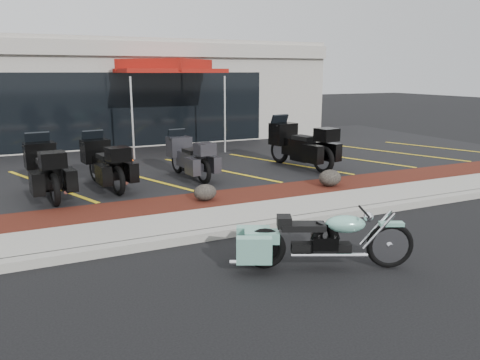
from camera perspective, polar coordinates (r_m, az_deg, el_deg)
name	(u,v)px	position (r m, az deg, el deg)	size (l,w,h in m)	color
ground	(222,258)	(7.34, -2.26, -9.51)	(90.00, 90.00, 0.00)	black
curb	(201,236)	(8.10, -4.73, -6.78)	(24.00, 0.25, 0.15)	gray
sidewalk	(188,224)	(8.72, -6.32, -5.34)	(24.00, 1.20, 0.15)	gray
mulch_bed	(170,207)	(9.82, -8.56, -3.28)	(24.00, 1.20, 0.16)	black
upper_lot	(120,163)	(14.95, -14.43, 2.07)	(26.00, 9.60, 0.15)	black
dealership_building	(89,92)	(20.91, -17.97, 10.20)	(18.00, 8.16, 4.00)	#9C978D
boulder_mid	(205,192)	(9.90, -4.28, -1.51)	(0.49, 0.41, 0.35)	black
boulder_right	(330,178)	(11.31, 10.91, 0.26)	(0.56, 0.47, 0.40)	black
hero_cruiser	(390,239)	(7.16, 17.85, -6.84)	(2.58, 0.65, 0.91)	#75B7A3
touring_black_front	(40,161)	(11.69, -23.24, 2.16)	(2.30, 0.88, 1.34)	black
touring_black_mid	(94,156)	(12.05, -17.34, 2.79)	(2.22, 0.85, 1.29)	black
touring_grey	(177,151)	(12.61, -7.65, 3.51)	(2.07, 0.79, 1.20)	#2A2A2E
touring_black_rear	(280,139)	(13.95, 4.87, 5.01)	(2.50, 0.95, 1.45)	black
traffic_cone	(127,154)	(14.82, -13.64, 3.13)	(0.33, 0.33, 0.42)	#DB4607
popup_canopy	(165,68)	(16.66, -9.08, 13.36)	(3.91, 3.91, 3.08)	silver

